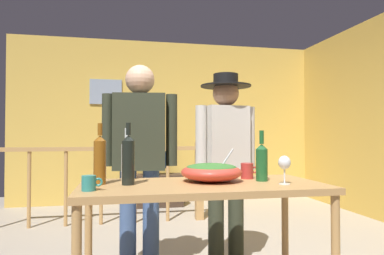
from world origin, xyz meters
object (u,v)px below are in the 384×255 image
object	(u,v)px
wine_bottle_dark	(128,159)
mug_red	(247,171)
flat_screen_tv	(154,161)
person_standing_right	(226,154)
wine_bottle_clear	(127,159)
wine_bottle_green	(262,161)
wine_bottle_amber	(100,159)
person_standing_left	(140,150)
framed_picture	(106,92)
wine_glass	(284,164)
mug_teal	(89,183)
salad_bowl	(211,171)
serving_table	(203,197)
tv_console	(154,190)
stair_railing	(134,174)

from	to	relation	value
wine_bottle_dark	mug_red	xyz separation A→B (m)	(0.81, 0.14, -0.10)
flat_screen_tv	person_standing_right	world-z (taller)	person_standing_right
wine_bottle_clear	wine_bottle_green	xyz separation A→B (m)	(0.87, -0.23, -0.01)
wine_bottle_amber	mug_red	xyz separation A→B (m)	(0.98, 0.08, -0.10)
wine_bottle_amber	person_standing_left	bearing A→B (deg)	64.67
person_standing_left	wine_bottle_green	bearing A→B (deg)	147.97
wine_bottle_green	flat_screen_tv	bearing A→B (deg)	96.99
wine_bottle_green	mug_red	size ratio (longest dim) A/B	2.70
wine_bottle_clear	person_standing_left	size ratio (longest dim) A/B	0.21
wine_bottle_dark	wine_bottle_clear	world-z (taller)	wine_bottle_dark
flat_screen_tv	wine_bottle_green	bearing A→B (deg)	-83.01
framed_picture	wine_bottle_clear	world-z (taller)	framed_picture
wine_glass	mug_teal	distance (m)	1.15
salad_bowl	wine_bottle_amber	distance (m)	0.71
wine_bottle_clear	wine_bottle_amber	world-z (taller)	wine_bottle_amber
framed_picture	wine_bottle_dark	xyz separation A→B (m)	(0.30, -3.63, -0.85)
framed_picture	salad_bowl	size ratio (longest dim) A/B	1.28
serving_table	person_standing_right	bearing A→B (deg)	61.61
wine_bottle_dark	person_standing_left	world-z (taller)	person_standing_left
flat_screen_tv	serving_table	distance (m)	3.34
wine_bottle_green	wine_bottle_amber	distance (m)	1.03
salad_bowl	wine_bottle_amber	bearing A→B (deg)	179.70
mug_teal	person_standing_left	distance (m)	0.88
flat_screen_tv	mug_red	distance (m)	3.20
wine_bottle_green	mug_red	xyz separation A→B (m)	(-0.05, 0.13, -0.08)
tv_console	person_standing_right	xyz separation A→B (m)	(0.35, -2.72, 0.71)
person_standing_right	mug_teal	bearing A→B (deg)	31.25
framed_picture	mug_teal	size ratio (longest dim) A/B	4.56
stair_railing	wine_bottle_green	xyz separation A→B (m)	(0.75, -2.34, 0.33)
wine_bottle_amber	person_standing_left	distance (m)	0.63
stair_railing	wine_glass	size ratio (longest dim) A/B	14.90
mug_red	person_standing_right	distance (m)	0.50
framed_picture	serving_table	distance (m)	3.89
framed_picture	wine_bottle_clear	xyz separation A→B (m)	(0.29, -3.40, -0.87)
mug_teal	mug_red	world-z (taller)	mug_red
salad_bowl	wine_glass	distance (m)	0.46
mug_red	wine_bottle_amber	bearing A→B (deg)	-175.21
serving_table	wine_glass	xyz separation A→B (m)	(0.48, -0.14, 0.21)
stair_railing	mug_red	distance (m)	2.33
tv_console	serving_table	distance (m)	3.41
mug_teal	serving_table	bearing A→B (deg)	13.31
salad_bowl	wine_bottle_dark	world-z (taller)	wine_bottle_dark
framed_picture	salad_bowl	bearing A→B (deg)	-76.94
framed_picture	wine_bottle_amber	bearing A→B (deg)	-87.98
flat_screen_tv	mug_red	bearing A→B (deg)	-83.60
wine_bottle_dark	wine_bottle_green	bearing A→B (deg)	0.08
tv_console	mug_teal	size ratio (longest dim) A/B	8.07
flat_screen_tv	serving_table	world-z (taller)	flat_screen_tv
framed_picture	stair_railing	world-z (taller)	framed_picture
salad_bowl	mug_teal	size ratio (longest dim) A/B	3.57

